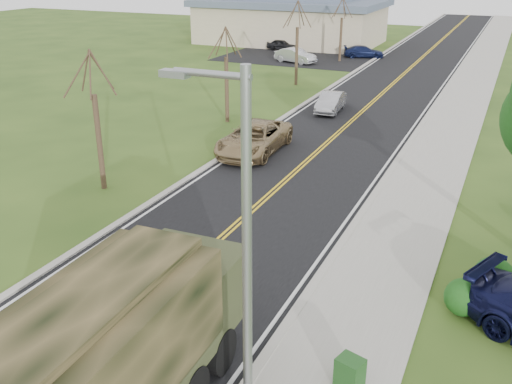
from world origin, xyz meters
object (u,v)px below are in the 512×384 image
Objects in this scene: utility_box_near at (350,373)px; suv_champagne at (254,138)px; military_truck at (119,343)px; sedan_silver at (331,102)px.

suv_champagne is at bearing 138.62° from utility_box_near.
sedan_silver is (-4.19, 27.95, -1.52)m from military_truck.
suv_champagne is (-5.25, 18.16, -1.36)m from military_truck.
suv_champagne is 9.85m from sedan_silver.
military_truck is at bearing -75.75° from suv_champagne.
military_truck reaches higher than suv_champagne.
military_truck reaches higher than sedan_silver.
military_truck is 5.39m from utility_box_near.
utility_box_near is (9.41, -15.13, -0.28)m from suv_champagne.
utility_box_near is at bearing 34.48° from military_truck.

